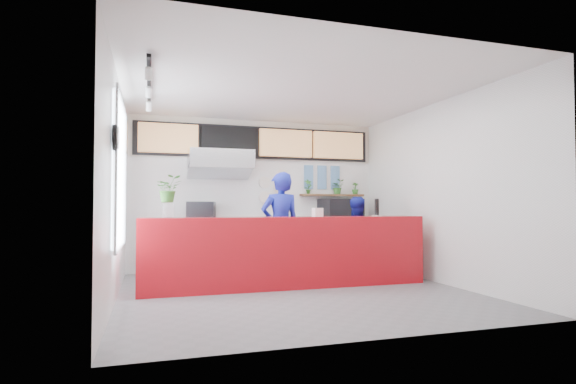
{
  "coord_description": "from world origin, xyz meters",
  "views": [
    {
      "loc": [
        -2.07,
        -6.35,
        1.27
      ],
      "look_at": [
        0.1,
        0.7,
        1.5
      ],
      "focal_mm": 28.0,
      "sensor_mm": 36.0,
      "label": 1
    }
  ],
  "objects": [
    {
      "name": "floor",
      "position": [
        0.0,
        0.0,
        0.0
      ],
      "size": [
        5.0,
        5.0,
        0.0
      ],
      "primitive_type": "plane",
      "color": "slate",
      "rests_on": "ground"
    },
    {
      "name": "espresso_machine",
      "position": [
        1.7,
        2.2,
        1.16
      ],
      "size": [
        0.86,
        0.65,
        0.52
      ],
      "primitive_type": "cube",
      "rotation": [
        0.0,
        0.0,
        0.1
      ],
      "color": "black",
      "rests_on": "right_bench"
    },
    {
      "name": "menu_board_far_right",
      "position": [
        1.73,
        2.38,
        2.55
      ],
      "size": [
        1.1,
        0.1,
        0.55
      ],
      "primitive_type": "cube",
      "color": "tan",
      "rests_on": "wall_back"
    },
    {
      "name": "menu_board_far_left",
      "position": [
        -1.75,
        2.38,
        2.55
      ],
      "size": [
        1.1,
        0.1,
        0.55
      ],
      "primitive_type": "cube",
      "color": "tan",
      "rests_on": "wall_back"
    },
    {
      "name": "napkin_holder",
      "position": [
        0.47,
        0.32,
        1.17
      ],
      "size": [
        0.18,
        0.14,
        0.14
      ],
      "primitive_type": "cube",
      "rotation": [
        0.0,
        0.0,
        0.27
      ],
      "color": "white",
      "rests_on": "service_counter"
    },
    {
      "name": "service_counter",
      "position": [
        0.0,
        0.4,
        0.55
      ],
      "size": [
        4.5,
        0.6,
        1.1
      ],
      "primitive_type": "cube",
      "color": "#B20C15",
      "rests_on": "ground"
    },
    {
      "name": "herb_shelf",
      "position": [
        1.6,
        2.4,
        1.5
      ],
      "size": [
        1.4,
        0.18,
        0.04
      ],
      "primitive_type": "cube",
      "color": "brown",
      "rests_on": "wall_back"
    },
    {
      "name": "white_plate",
      "position": [
        1.55,
        0.38,
        1.11
      ],
      "size": [
        0.21,
        0.21,
        0.01
      ],
      "primitive_type": "cylinder",
      "rotation": [
        0.0,
        0.0,
        0.28
      ],
      "color": "white",
      "rests_on": "service_counter"
    },
    {
      "name": "prep_bench",
      "position": [
        -0.8,
        2.2,
        0.45
      ],
      "size": [
        1.8,
        0.6,
        0.9
      ],
      "primitive_type": "cube",
      "color": "#B2B5BA",
      "rests_on": "ground"
    },
    {
      "name": "track_rail",
      "position": [
        -2.1,
        0.0,
        2.94
      ],
      "size": [
        0.05,
        2.4,
        0.04
      ],
      "primitive_type": "cube",
      "color": "black",
      "rests_on": "ceiling"
    },
    {
      "name": "dec_plate_c",
      "position": [
        0.15,
        2.47,
        1.45
      ],
      "size": [
        0.24,
        0.03,
        0.24
      ],
      "primitive_type": "cylinder",
      "rotation": [
        1.57,
        0.0,
        0.0
      ],
      "color": "silver",
      "rests_on": "wall_back"
    },
    {
      "name": "wall_right",
      "position": [
        2.5,
        0.0,
        1.5
      ],
      "size": [
        0.0,
        5.0,
        5.0
      ],
      "primitive_type": "plane",
      "rotation": [
        1.57,
        0.0,
        -1.57
      ],
      "color": "white",
      "rests_on": "ground"
    },
    {
      "name": "herb_a",
      "position": [
        1.06,
        2.4,
        1.68
      ],
      "size": [
        0.17,
        0.12,
        0.31
      ],
      "primitive_type": "imported",
      "rotation": [
        0.0,
        0.0,
        0.07
      ],
      "color": "#316D26",
      "rests_on": "herb_shelf"
    },
    {
      "name": "ceiling",
      "position": [
        0.0,
        0.0,
        3.0
      ],
      "size": [
        5.0,
        5.0,
        0.0
      ],
      "primitive_type": "plane",
      "rotation": [
        3.14,
        0.0,
        0.0
      ],
      "color": "silver"
    },
    {
      "name": "photo_frame_e",
      "position": [
        1.4,
        2.48,
        1.75
      ],
      "size": [
        0.2,
        0.02,
        0.25
      ],
      "primitive_type": "cube",
      "color": "#598CBF",
      "rests_on": "wall_back"
    },
    {
      "name": "herb_c",
      "position": [
        1.73,
        2.4,
        1.67
      ],
      "size": [
        0.32,
        0.29,
        0.31
      ],
      "primitive_type": "imported",
      "rotation": [
        0.0,
        0.0,
        -0.21
      ],
      "color": "#316D26",
      "rests_on": "herb_shelf"
    },
    {
      "name": "staff_right",
      "position": [
        1.4,
        0.88,
        0.71
      ],
      "size": [
        0.7,
        0.54,
        1.43
      ],
      "primitive_type": "imported",
      "rotation": [
        0.0,
        0.0,
        3.15
      ],
      "color": "#152096",
      "rests_on": "ground"
    },
    {
      "name": "soffit",
      "position": [
        0.0,
        2.46,
        2.55
      ],
      "size": [
        4.8,
        0.04,
        0.65
      ],
      "primitive_type": "cube",
      "color": "black",
      "rests_on": "wall_back"
    },
    {
      "name": "hood_lip",
      "position": [
        -0.8,
        2.15,
        1.95
      ],
      "size": [
        1.2,
        0.69,
        0.31
      ],
      "primitive_type": "cube",
      "rotation": [
        -0.35,
        0.0,
        0.0
      ],
      "color": "#B2B5BA",
      "rests_on": "ceiling"
    },
    {
      "name": "right_bench",
      "position": [
        1.5,
        2.2,
        0.45
      ],
      "size": [
        1.8,
        0.6,
        0.9
      ],
      "primitive_type": "cube",
      "color": "#B2B5BA",
      "rests_on": "ground"
    },
    {
      "name": "wall_left",
      "position": [
        -2.5,
        0.0,
        1.5
      ],
      "size": [
        0.0,
        5.0,
        5.0
      ],
      "primitive_type": "plane",
      "rotation": [
        1.57,
        0.0,
        1.57
      ],
      "color": "white",
      "rests_on": "ground"
    },
    {
      "name": "menu_board_mid_left",
      "position": [
        -0.59,
        2.38,
        2.55
      ],
      "size": [
        1.1,
        0.1,
        0.55
      ],
      "primitive_type": "cube",
      "color": "black",
      "rests_on": "wall_back"
    },
    {
      "name": "dec_plate_b",
      "position": [
        0.45,
        2.47,
        1.65
      ],
      "size": [
        0.24,
        0.03,
        0.24
      ],
      "primitive_type": "cylinder",
      "rotation": [
        1.57,
        0.0,
        0.0
      ],
      "color": "silver",
      "rests_on": "wall_back"
    },
    {
      "name": "dec_plate_a",
      "position": [
        0.15,
        2.47,
        1.75
      ],
      "size": [
        0.24,
        0.03,
        0.24
      ],
      "primitive_type": "cylinder",
      "rotation": [
        1.57,
        0.0,
        0.0
      ],
      "color": "silver",
      "rests_on": "wall_back"
    },
    {
      "name": "photo_frame_c",
      "position": [
        1.7,
        2.48,
        2.0
      ],
      "size": [
        0.2,
        0.02,
        0.25
      ],
      "primitive_type": "cube",
      "color": "#598CBF",
      "rests_on": "wall_back"
    },
    {
      "name": "glass_vase",
      "position": [
        -1.82,
        0.38,
        1.2
      ],
      "size": [
        0.18,
        0.18,
        0.2
      ],
      "primitive_type": "cylinder",
      "rotation": [
        0.0,
        0.0,
        -0.11
      ],
      "color": "white",
      "rests_on": "service_counter"
    },
    {
      "name": "wall_back",
      "position": [
        0.0,
        2.5,
        1.5
      ],
      "size": [
        5.0,
        0.0,
        5.0
      ],
      "primitive_type": "plane",
      "rotation": [
        1.57,
        0.0,
        0.0
      ],
      "color": "white",
      "rests_on": "ground"
    },
    {
      "name": "panini_oven",
      "position": [
        -1.15,
        2.2,
        1.13
      ],
      "size": [
        0.6,
        0.6,
        0.45
      ],
      "primitive_type": "cube",
      "rotation": [
        0.0,
        0.0,
        -0.22
      ],
      "color": "black",
      "rests_on": "prep_bench"
    },
    {
      "name": "espresso_tray",
      "position": [
        1.7,
        2.2,
        1.38
      ],
      "size": [
        0.64,
        0.52,
        0.05
      ],
      "primitive_type": "cube",
      "rotation": [
        0.0,
        0.0,
        0.26
      ],
      "color": "silver",
      "rests_on": "espresso_machine"
    },
    {
      "name": "photo_frame_b",
      "position": [
        1.4,
        2.48,
        2.0
      ],
      "size": [
        0.2,
        0.02,
        0.25
      ],
      "primitive_type": "cube",
      "color": "#598CBF",
      "rests_on": "wall_back"
    },
    {
      "name": "wall_clock_rim",
      "position": [
        -2.46,
        -0.9,
        2.05
      ],
      "size": [
        0.05,
        0.3,
        0.3
      ],
      "primitive_type": "cylinder",
      "rotation": [
        0.0,
        1.57,
        0.0
      ],
      "color": "black",
      "rests_on": "wall_left"
    },
    {
      "name": "window_frame",
      "position": [
        -2.45,
        0.3,
        1.7
      ],
      "size": [
        0.03,
        2.3,
        2.0
      ],
      "primitive_type": "cube",
      "color": "#B2B5BA",
      "rests_on": "wall_left"
    },
    {
      "name": "extraction_hood",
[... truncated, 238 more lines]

